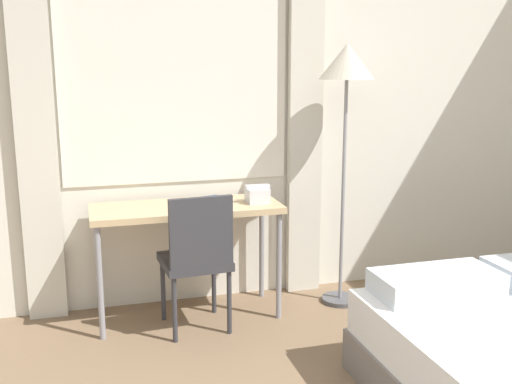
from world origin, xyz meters
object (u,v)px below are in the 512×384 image
telephone (257,195)px  desk_chair (197,254)px  desk (187,217)px  standing_lamp (347,80)px  book (203,201)px

telephone → desk_chair: bearing=-155.4°
desk → standing_lamp: 1.36m
desk → book: book is taller
desk → desk_chair: 0.30m
desk → desk_chair: desk_chair is taller
desk → book: size_ratio=3.83×
standing_lamp → telephone: size_ratio=11.02×
standing_lamp → book: standing_lamp is taller
telephone → standing_lamp: bearing=-1.3°
desk_chair → telephone: 0.57m
telephone → desk: bearing=174.9°
standing_lamp → book: size_ratio=5.63×
desk → telephone: telephone is taller
standing_lamp → desk: bearing=177.1°
desk → desk_chair: (0.02, -0.24, -0.18)m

